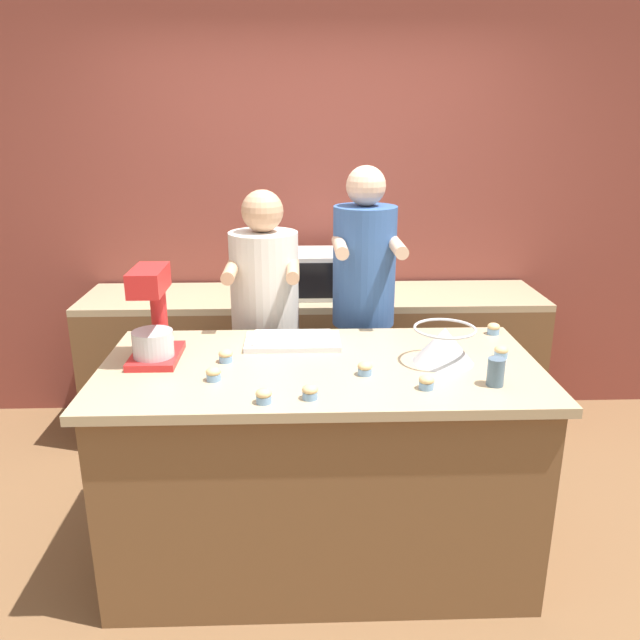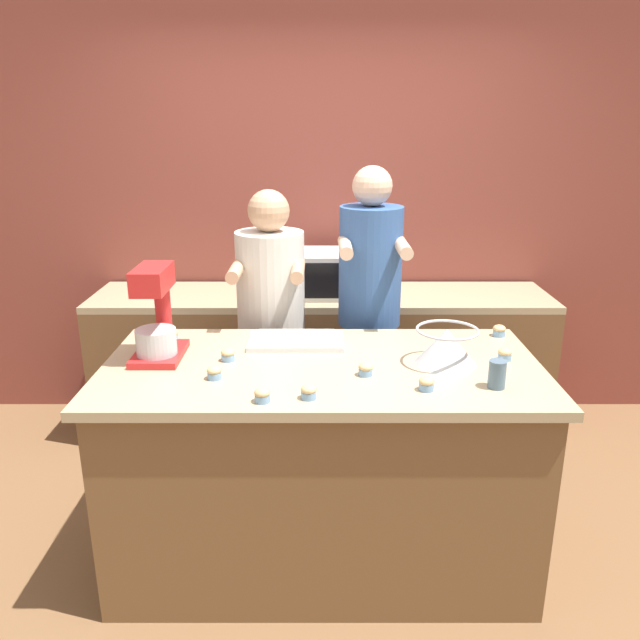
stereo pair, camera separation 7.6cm
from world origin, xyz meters
name	(u,v)px [view 1 (the left image)]	position (x,y,z in m)	size (l,w,h in m)	color
ground_plane	(320,552)	(0.00, 0.00, 0.00)	(16.00, 16.00, 0.00)	brown
back_wall	(312,213)	(0.00, 1.61, 1.35)	(10.00, 0.06, 2.70)	brown
island_counter	(320,463)	(0.00, 0.00, 0.48)	(1.84, 0.91, 0.95)	brown
back_counter	(313,362)	(0.00, 1.26, 0.45)	(2.80, 0.60, 0.90)	brown
person_left	(266,335)	(-0.27, 0.71, 0.83)	(0.37, 0.52, 1.60)	brown
person_right	(363,321)	(0.25, 0.71, 0.90)	(0.34, 0.50, 1.71)	brown
stand_mixer	(153,320)	(-0.70, 0.08, 1.12)	(0.20, 0.30, 0.40)	red
mixing_bowl	(444,344)	(0.52, 0.01, 1.03)	(0.26, 0.26, 0.16)	#BCBCC1
baking_tray	(293,340)	(-0.12, 0.25, 0.97)	(0.43, 0.24, 0.04)	silver
microwave_oven	(323,273)	(0.06, 1.26, 1.03)	(0.46, 0.38, 0.26)	silver
drinking_glass	(496,372)	(0.67, -0.24, 1.00)	(0.07, 0.07, 0.11)	slate
cupcake_0	(494,329)	(0.84, 0.36, 0.98)	(0.06, 0.06, 0.05)	#759EC6
cupcake_1	(264,396)	(-0.22, -0.37, 0.98)	(0.06, 0.06, 0.05)	#759EC6
cupcake_2	(426,382)	(0.40, -0.26, 0.98)	(0.06, 0.06, 0.05)	#759EC6
cupcake_3	(365,368)	(0.17, -0.12, 0.98)	(0.06, 0.06, 0.05)	#759EC6
cupcake_4	(310,392)	(-0.05, -0.34, 0.98)	(0.06, 0.06, 0.05)	#759EC6
cupcake_5	(501,352)	(0.78, 0.05, 0.98)	(0.06, 0.06, 0.05)	#759EC6
cupcake_6	(214,374)	(-0.43, -0.16, 0.98)	(0.06, 0.06, 0.05)	#759EC6
cupcake_7	(167,336)	(-0.70, 0.30, 0.98)	(0.06, 0.06, 0.05)	#759EC6
cupcake_8	(226,356)	(-0.40, 0.04, 0.98)	(0.06, 0.06, 0.05)	#759EC6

